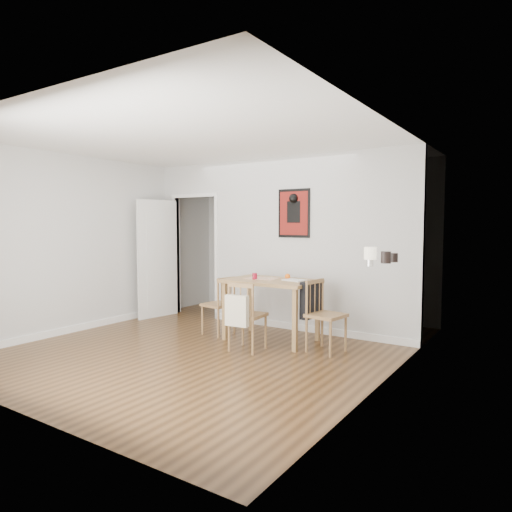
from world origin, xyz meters
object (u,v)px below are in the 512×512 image
Objects in this scene: red_glass at (255,276)px; ceramic_jar_b at (394,258)px; bookshelf at (237,264)px; ceramic_jar_a at (386,257)px; chair_left at (218,305)px; chair_right at (325,315)px; dining_table at (271,287)px; mantel_lamp at (370,254)px; chair_front at (247,316)px; orange_fruit at (288,276)px; notebook at (295,280)px; fireplace at (388,314)px.

red_glass is 0.83× the size of ceramic_jar_b.
ceramic_jar_b is (1.90, -0.02, 0.33)m from red_glass.
bookshelf is 12.81× the size of ceramic_jar_a.
bookshelf is at bearing 152.07° from ceramic_jar_b.
red_glass is at bearing 2.84° from chair_left.
chair_right is 1.12m from ceramic_jar_b.
chair_left is (-0.82, -0.12, -0.31)m from dining_table.
chair_right is 4.57× the size of mantel_lamp.
chair_front is (-0.84, -0.48, -0.02)m from chair_right.
chair_left is at bearing -163.65° from orange_fruit.
chair_front is 1.85m from ceramic_jar_a.
bookshelf reaches higher than chair_left.
mantel_lamp reaches higher than chair_front.
chair_right is at bearing -19.70° from notebook.
chair_front is (0.83, -0.48, 0.02)m from chair_left.
dining_table is 9.35× the size of ceramic_jar_a.
bookshelf reaches higher than notebook.
notebook is (0.33, 0.07, 0.11)m from dining_table.
chair_right is (0.85, -0.12, -0.27)m from dining_table.
bookshelf is (-1.02, 1.89, 0.41)m from chair_left.
ceramic_jar_b reaches higher than chair_front.
ceramic_jar_a reaches higher than ceramic_jar_b.
bookshelf is at bearing 149.44° from ceramic_jar_a.
ceramic_jar_a is (1.66, -0.30, 0.49)m from dining_table.
ceramic_jar_b is (-0.03, 0.27, 0.60)m from fireplace.
orange_fruit is at bearing 16.35° from chair_left.
orange_fruit reaches higher than notebook.
notebook is (0.16, -0.09, -0.03)m from orange_fruit.
mantel_lamp is (3.48, -2.52, 0.45)m from bookshelf.
bookshelf is 22.48× the size of orange_fruit.
red_glass is 0.44× the size of mantel_lamp.
orange_fruit is 0.38× the size of mantel_lamp.
bookshelf is (-2.70, 1.89, 0.36)m from chair_right.
chair_right is at bearing -1.37° from red_glass.
dining_table is at bearing -134.33° from orange_fruit.
chair_right reaches higher than chair_front.
orange_fruit is at bearing 78.65° from chair_front.
ceramic_jar_a is (1.34, -0.37, 0.38)m from notebook.
notebook is at bearing 160.30° from chair_right.
chair_left is at bearing 174.17° from fireplace.
ceramic_jar_b reaches higher than chair_right.
chair_right is 12.05× the size of orange_fruit.
notebook is 2.18× the size of ceramic_jar_a.
orange_fruit is at bearing 160.66° from fireplace.
ceramic_jar_a reaches higher than notebook.
chair_right reaches higher than dining_table.
mantel_lamp is at bearing -24.53° from dining_table.
mantel_lamp is at bearing -31.78° from orange_fruit.
chair_left is 2.68m from mantel_lamp.
chair_right is 10.37× the size of red_glass.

